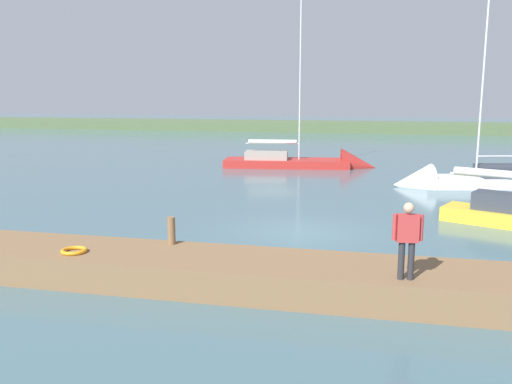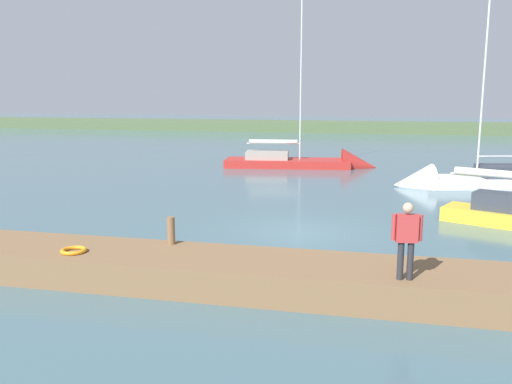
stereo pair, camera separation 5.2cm
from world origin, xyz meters
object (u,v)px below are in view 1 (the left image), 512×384
(sailboat_inner_slip, at_px, (312,166))
(mooring_post_near, at_px, (171,231))
(life_ring_buoy, at_px, (74,251))
(person_on_dock, at_px, (407,235))
(sailboat_far_right, at_px, (458,183))

(sailboat_inner_slip, bearing_deg, mooring_post_near, -100.45)
(life_ring_buoy, xyz_separation_m, person_on_dock, (-8.18, 0.23, 0.94))
(mooring_post_near, bearing_deg, person_on_dock, 165.87)
(person_on_dock, bearing_deg, sailboat_inner_slip, -174.84)
(mooring_post_near, xyz_separation_m, life_ring_buoy, (2.16, 1.28, -0.33))
(mooring_post_near, xyz_separation_m, sailboat_far_right, (-9.59, -16.21, -0.97))
(mooring_post_near, xyz_separation_m, sailboat_inner_slip, (-1.22, -22.15, -1.05))
(sailboat_inner_slip, xyz_separation_m, sailboat_far_right, (-8.38, 5.94, 0.08))
(mooring_post_near, height_order, person_on_dock, person_on_dock)
(sailboat_inner_slip, xyz_separation_m, person_on_dock, (-4.80, 23.66, 1.67))
(life_ring_buoy, distance_m, person_on_dock, 8.23)
(life_ring_buoy, relative_size, sailboat_inner_slip, 0.05)
(sailboat_inner_slip, bearing_deg, life_ring_buoy, -105.50)
(mooring_post_near, distance_m, sailboat_inner_slip, 22.20)
(sailboat_inner_slip, bearing_deg, sailboat_far_right, -42.64)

